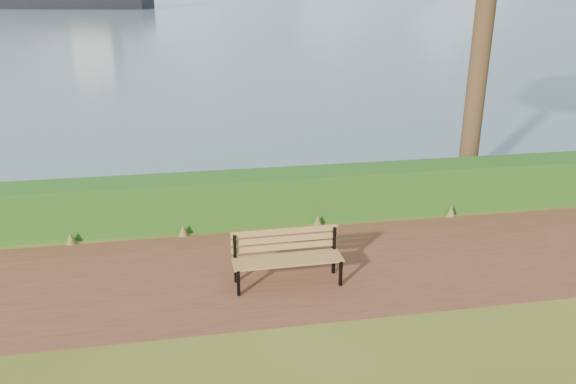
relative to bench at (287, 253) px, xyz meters
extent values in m
plane|color=#465016|center=(-0.58, 0.08, -0.51)|extent=(140.00, 140.00, 0.00)
cube|color=brown|center=(-0.58, 0.38, -0.51)|extent=(40.00, 3.40, 0.01)
cube|color=#1F4B15|center=(-0.58, 2.68, -0.01)|extent=(32.00, 0.85, 1.00)
cube|color=black|center=(-0.83, -0.32, -0.29)|extent=(0.05, 0.06, 0.45)
cube|color=black|center=(-0.83, 0.11, -0.09)|extent=(0.05, 0.06, 0.85)
cube|color=black|center=(-0.83, -0.10, -0.10)|extent=(0.06, 0.52, 0.05)
cube|color=black|center=(0.84, -0.30, -0.29)|extent=(0.05, 0.06, 0.45)
cube|color=black|center=(0.83, 0.14, -0.09)|extent=(0.05, 0.06, 0.85)
cube|color=black|center=(0.83, -0.08, -0.10)|extent=(0.06, 0.52, 0.05)
cube|color=#9C693C|center=(0.00, -0.28, -0.07)|extent=(1.78, 0.12, 0.03)
cube|color=#9C693C|center=(0.00, -0.15, -0.07)|extent=(1.78, 0.12, 0.03)
cube|color=#9C693C|center=(0.00, -0.03, -0.07)|extent=(1.78, 0.12, 0.03)
cube|color=#9C693C|center=(0.00, 0.10, -0.07)|extent=(1.78, 0.12, 0.03)
cube|color=#9C693C|center=(0.00, 0.16, 0.05)|extent=(1.78, 0.07, 0.10)
cube|color=#9C693C|center=(0.00, 0.16, 0.19)|extent=(1.78, 0.07, 0.10)
cube|color=#9C693C|center=(0.00, 0.16, 0.33)|extent=(1.78, 0.07, 0.10)
cylinder|color=#3E2919|center=(5.13, 3.90, 3.46)|extent=(0.44, 0.44, 7.95)
camera|label=1|loc=(-1.42, -8.10, 4.10)|focal=35.00mm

